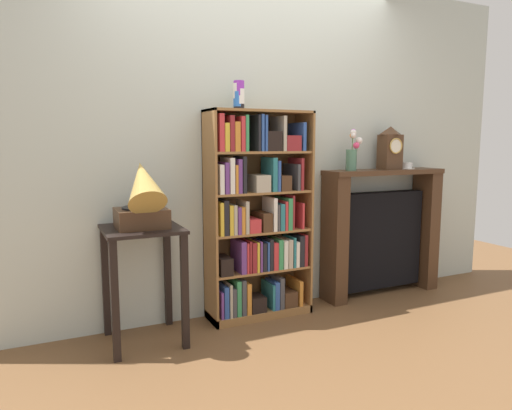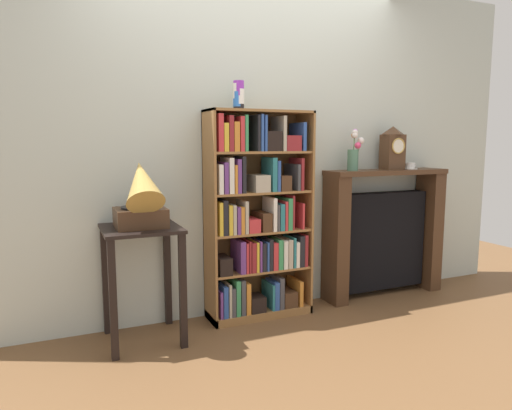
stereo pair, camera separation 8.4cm
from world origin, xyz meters
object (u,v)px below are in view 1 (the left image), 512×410
side_table_left (143,259)px  flower_vase (353,152)px  bookshelf (257,223)px  mantel_clock (390,148)px  gramophone (143,197)px  teacup_with_saucer (407,166)px  cup_stack (239,95)px  fireplace_mantel (380,233)px

side_table_left → flower_vase: size_ratio=2.29×
bookshelf → mantel_clock: bearing=0.5°
side_table_left → gramophone: (-0.00, -0.06, 0.42)m
gramophone → side_table_left: bearing=90.0°
flower_vase → gramophone: bearing=-174.1°
teacup_with_saucer → cup_stack: bearing=-179.2°
bookshelf → mantel_clock: 1.37m
fireplace_mantel → mantel_clock: mantel_clock is taller
cup_stack → side_table_left: 1.31m
bookshelf → flower_vase: (0.87, 0.01, 0.52)m
cup_stack → flower_vase: (1.01, 0.02, -0.41)m
fireplace_mantel → teacup_with_saucer: size_ratio=7.89×
cup_stack → mantel_clock: size_ratio=0.55×
mantel_clock → flower_vase: 0.39m
gramophone → fireplace_mantel: (2.08, 0.20, -0.45)m
bookshelf → teacup_with_saucer: bearing=0.5°
fireplace_mantel → flower_vase: (-0.34, -0.02, 0.70)m
side_table_left → teacup_with_saucer: size_ratio=5.49×
gramophone → flower_vase: bearing=5.9°
mantel_clock → gramophone: bearing=-175.2°
side_table_left → fireplace_mantel: bearing=3.8°
side_table_left → mantel_clock: (2.13, 0.11, 0.71)m
gramophone → mantel_clock: (2.13, 0.18, 0.29)m
gramophone → mantel_clock: 2.16m
cup_stack → fireplace_mantel: (1.35, 0.04, -1.12)m
mantel_clock → teacup_with_saucer: bearing=0.7°
gramophone → fireplace_mantel: gramophone is taller
bookshelf → flower_vase: bearing=0.8°
gramophone → flower_vase: 1.77m
flower_vase → teacup_with_saucer: bearing=0.2°
cup_stack → teacup_with_saucer: (1.59, 0.02, -0.54)m
bookshelf → gramophone: (-0.87, -0.17, 0.26)m
mantel_clock → flower_vase: bearing=179.9°
gramophone → teacup_with_saucer: bearing=4.5°
bookshelf → cup_stack: bearing=-176.7°
bookshelf → fireplace_mantel: size_ratio=1.40×
cup_stack → flower_vase: bearing=1.1°
gramophone → mantel_clock: bearing=4.8°
bookshelf → mantel_clock: size_ratio=4.27×
gramophone → fireplace_mantel: size_ratio=0.45×
bookshelf → flower_vase: 1.01m
gramophone → flower_vase: (1.74, 0.18, 0.26)m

